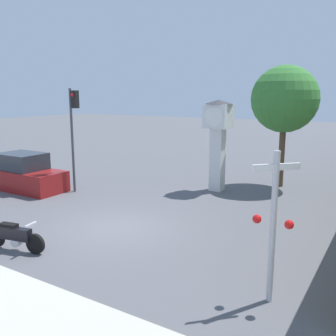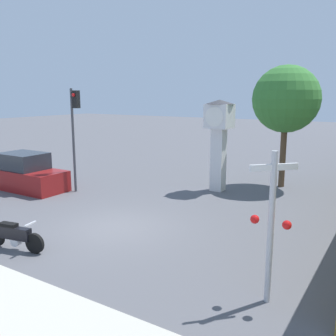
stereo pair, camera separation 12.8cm
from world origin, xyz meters
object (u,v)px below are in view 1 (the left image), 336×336
at_px(clock_tower, 218,131).
at_px(street_tree, 285,99).
at_px(parked_car, 25,174).
at_px(motorcycle, 15,236).
at_px(traffic_light, 74,123).
at_px(railroad_crossing_signal, 273,221).

bearing_deg(clock_tower, street_tree, 45.69).
bearing_deg(street_tree, parked_car, -145.36).
height_order(clock_tower, street_tree, street_tree).
distance_m(street_tree, parked_car, 13.27).
height_order(motorcycle, parked_car, parked_car).
relative_size(street_tree, parked_car, 1.43).
xyz_separation_m(clock_tower, street_tree, (2.40, 2.46, 1.45)).
bearing_deg(parked_car, traffic_light, 20.45).
xyz_separation_m(street_tree, parked_car, (-10.50, -7.26, -3.61)).
xyz_separation_m(clock_tower, parked_car, (-8.10, -4.80, -2.16)).
bearing_deg(street_tree, clock_tower, -134.31).
bearing_deg(traffic_light, motorcycle, -59.86).
height_order(street_tree, parked_car, street_tree).
bearing_deg(traffic_light, railroad_crossing_signal, -23.73).
xyz_separation_m(clock_tower, traffic_light, (-5.58, -3.83, 0.41)).
relative_size(motorcycle, clock_tower, 0.47).
distance_m(motorcycle, street_tree, 13.63).
bearing_deg(railroad_crossing_signal, motorcycle, -170.55).
distance_m(traffic_light, railroad_crossing_signal, 11.84).
xyz_separation_m(railroad_crossing_signal, parked_car, (-13.28, 3.77, -1.13)).
relative_size(motorcycle, traffic_light, 0.42).
height_order(clock_tower, traffic_light, traffic_light).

